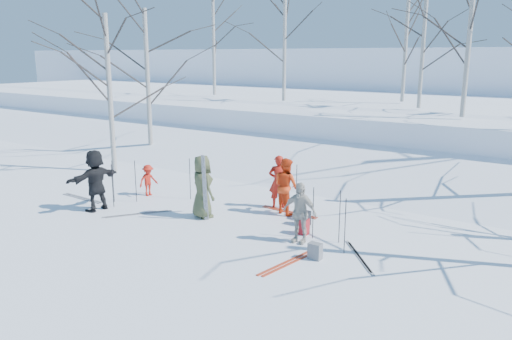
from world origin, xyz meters
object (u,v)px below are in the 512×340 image
Objects in this scene: skier_redor_behind at (286,186)px; skier_grey_west at (96,180)px; backpack_red at (302,226)px; backpack_grey at (315,251)px; skier_olive_center at (202,187)px; skier_cream_east at (300,213)px; skier_red_seated at (148,180)px; backpack_dark at (304,218)px; dog at (303,209)px; skier_red_north at (278,182)px.

skier_redor_behind is 5.66m from skier_grey_west.
backpack_grey is at bearing -50.33° from backpack_red.
skier_olive_center is at bearing 168.17° from backpack_grey.
skier_cream_east is 6.41m from skier_grey_west.
skier_olive_center is 3.06m from skier_red_seated.
dog is at bearing 120.63° from backpack_dark.
skier_olive_center is 2.89× the size of dog.
dog reaches higher than backpack_grey.
skier_cream_east reaches higher than dog.
skier_olive_center is 2.43m from skier_redor_behind.
skier_red_north reaches higher than skier_red_seated.
backpack_red is (0.62, -1.15, -0.05)m from dog.
skier_redor_behind is at bearing -66.75° from skier_red_seated.
skier_cream_east is 3.84× the size of backpack_dark.
backpack_red is (1.27, -1.26, -0.62)m from skier_redor_behind.
skier_cream_east is at bearing 97.73° from skier_red_north.
skier_red_seated is (-4.72, -0.96, -0.31)m from skier_redor_behind.
backpack_red is 1.05× the size of backpack_dark.
skier_red_north is (1.29, 2.02, -0.09)m from skier_olive_center.
backpack_red is at bearing 108.91° from skier_grey_west.
skier_redor_behind is at bearing 132.51° from backpack_grey.
skier_redor_behind is 4.35× the size of backpack_grey.
skier_grey_west is 4.62× the size of backpack_dark.
skier_red_north is at bearing -64.39° from dog.
skier_cream_east is at bearing 103.76° from skier_grey_west.
skier_redor_behind is 1.89m from backpack_red.
backpack_red reaches higher than backpack_dark.
skier_red_north is 4.07× the size of backpack_dark.
skier_red_north is at bearing 134.23° from backpack_grey.
backpack_grey is (7.13, 0.44, -0.73)m from skier_grey_west.
backpack_dark is (0.95, -0.62, -0.63)m from skier_redor_behind.
skier_redor_behind is 3.94× the size of backpack_red.
skier_red_seated reaches higher than backpack_grey.
backpack_dark is (-0.32, 0.64, -0.01)m from backpack_red.
skier_cream_east is 0.80m from backpack_red.
skier_redor_behind reaches higher than backpack_red.
dog is 1.49× the size of backpack_red.
skier_grey_west is 6.36m from backpack_red.
skier_olive_center reaches higher than backpack_grey.
skier_cream_east is at bearing -162.12° from skier_olive_center.
backpack_grey is at bearing 82.59° from dog.
skier_red_seated is 2.48× the size of backpack_red.
backpack_dark is at bearing 125.67° from backpack_grey.
skier_red_seated reaches higher than dog.
skier_cream_east is 0.83× the size of skier_grey_west.
skier_red_seated is at bearing -17.37° from skier_red_north.
skier_olive_center is 2.94m from dog.
skier_redor_behind is at bearing 146.76° from backpack_dark.
skier_red_north is 0.88× the size of skier_grey_west.
skier_grey_west is 6.20m from dog.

